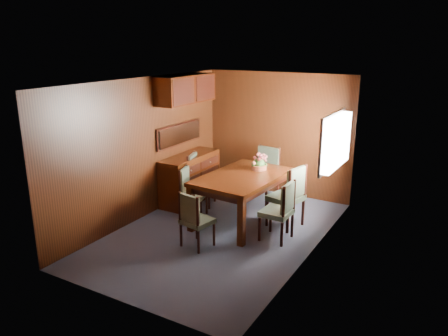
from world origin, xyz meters
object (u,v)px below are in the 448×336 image
Objects in this scene: chair_left_near at (190,190)px; chair_head at (194,217)px; dining_table at (243,182)px; chair_right_near at (281,208)px; sideboard at (190,178)px; flower_centerpiece at (259,162)px.

chair_head is (0.73, -0.97, -0.01)m from chair_left_near.
chair_head is (-0.16, -1.24, -0.23)m from dining_table.
dining_table is at bearing 68.29° from chair_right_near.
chair_right_near reaches higher than chair_head.
flower_centerpiece is at bearing 1.06° from sideboard.
chair_right_near is (2.19, -0.76, 0.08)m from sideboard.
sideboard is at bearing 167.59° from dining_table.
chair_left_near is at bearing 88.45° from chair_right_near.
chair_right_near is (1.73, -0.09, 0.03)m from chair_left_near.
chair_head is (-1.01, -0.87, -0.05)m from chair_right_near.
chair_head is 3.05× the size of flower_centerpiece.
chair_head is (1.19, -1.64, 0.03)m from sideboard.
chair_left_near is at bearing -159.01° from dining_table.
chair_right_near is (0.85, -0.36, -0.18)m from dining_table.
sideboard is 1.52m from flower_centerpiece.
dining_table is 1.27m from chair_head.
sideboard reaches higher than dining_table.
dining_table is at bearing -16.55° from sideboard.
sideboard is 1.62× the size of chair_head.
chair_left_near is at bearing -55.63° from sideboard.
dining_table is 2.06× the size of chair_left_near.
chair_left_near is at bearing -144.49° from flower_centerpiece.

